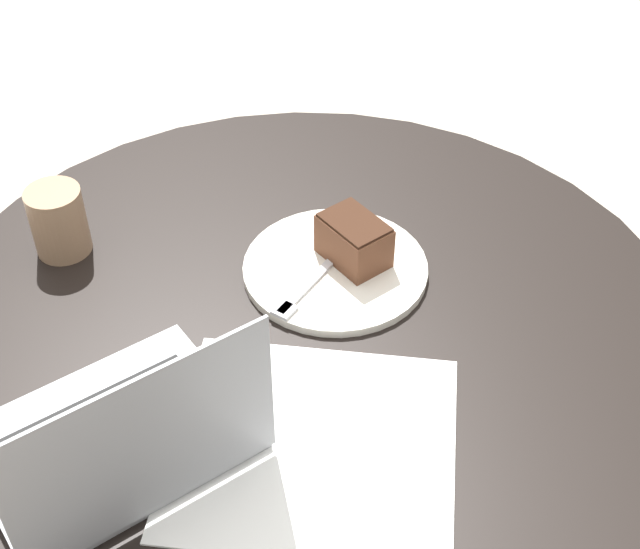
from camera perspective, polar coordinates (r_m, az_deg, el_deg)
dining_table at (r=1.27m, az=-0.96°, el=-7.71°), size 1.03×1.03×0.77m
paper_document at (r=1.03m, az=-0.44°, el=-10.86°), size 0.38×0.36×0.00m
plate at (r=1.23m, az=0.98°, el=0.38°), size 0.26×0.26×0.01m
cake_slice at (r=1.22m, az=2.18°, el=2.21°), size 0.12×0.11×0.07m
fork at (r=1.19m, az=-0.78°, el=-0.69°), size 0.06×0.17×0.00m
coffee_glass at (r=1.29m, az=-16.39°, el=3.30°), size 0.08×0.08×0.10m
laptop at (r=1.01m, az=-12.70°, el=-10.33°), size 0.35×0.37×0.22m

